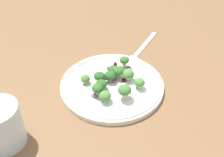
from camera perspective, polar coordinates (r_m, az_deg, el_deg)
The scene contains 26 objects.
ground_plane at distance 64.28cm, azimuth -0.95°, elevation -4.32°, with size 180.00×180.00×2.00cm, color brown.
plate at distance 65.33cm, azimuth -0.00°, elevation -1.24°, with size 24.60×24.60×1.70cm.
dressing_pool at distance 65.04cm, azimuth -0.00°, elevation -0.95°, with size 14.27×14.27×0.20cm, color white.
broccoli_floret_0 at distance 66.42cm, azimuth 0.24°, elevation 1.76°, with size 2.61×2.61×2.64cm.
broccoli_floret_1 at distance 64.80cm, azimuth 3.35°, elevation 0.90°, with size 2.93×2.93×2.96cm.
broccoli_floret_2 at distance 65.08cm, azimuth 1.41°, elevation 1.57°, with size 2.78×2.78×2.81cm.
broccoli_floret_3 at distance 64.20cm, azimuth -2.28°, elevation 0.58°, with size 2.65×2.65×2.68cm.
broccoli_floret_4 at distance 62.99cm, azimuth 5.75°, elevation -0.88°, with size 2.52×2.52×2.55cm.
broccoli_floret_5 at distance 64.22cm, azimuth -0.40°, elevation 0.59°, with size 2.71×2.71×2.75cm.
broccoli_floret_6 at distance 60.24cm, azimuth -2.99°, elevation -2.18°, with size 2.55×2.55×2.58cm.
broccoli_floret_7 at distance 64.37cm, azimuth -5.60°, elevation -0.07°, with size 2.19×2.19×2.22cm.
broccoli_floret_8 at distance 68.99cm, azimuth 2.58°, elevation 3.78°, with size 2.42×2.42×2.45cm.
broccoli_floret_9 at distance 59.47cm, azimuth 2.66°, elevation -2.48°, with size 2.96×2.96×3.00cm.
broccoli_floret_10 at distance 59.47cm, azimuth -1.46°, elevation -3.68°, with size 2.66×2.66×2.69cm.
broccoli_floret_11 at distance 62.34cm, azimuth -2.25°, elevation -1.24°, with size 2.68×2.68×2.71cm.
cranberry_0 at distance 65.89cm, azimuth -5.18°, elevation 0.34°, with size 0.90×0.90×0.90cm, color maroon.
cranberry_1 at distance 69.59cm, azimuth 0.69°, elevation 3.05°, with size 0.94×0.94×0.94cm, color #4C0A14.
cranberry_2 at distance 65.23cm, azimuth 2.47°, elevation -0.34°, with size 0.96×0.96×0.96cm, color #4C0A14.
cranberry_3 at distance 68.69cm, azimuth -0.66°, elevation 2.11°, with size 0.98×0.98×0.98cm, color maroon.
onion_bit_0 at distance 64.94cm, azimuth 0.38°, elevation -0.35°, with size 1.10×0.93×0.37cm, color #934C84.
onion_bit_1 at distance 69.18cm, azimuth 3.46°, elevation 2.14°, with size 1.00×1.29×0.59cm, color #843D75.
onion_bit_2 at distance 69.83cm, azimuth 0.42°, elevation 2.63°, with size 0.99×1.17×0.37cm, color #A35B93.
onion_bit_3 at distance 61.33cm, azimuth -3.66°, elevation -3.54°, with size 1.09×1.13×0.44cm, color #934C84.
onion_bit_4 at distance 66.19cm, azimuth -1.49°, elevation 0.23°, with size 1.39×1.17×0.31cm, color #843D75.
fork at distance 79.28cm, azimuth 6.14°, elevation 6.22°, with size 16.82×11.22×0.50cm.
water_glass at distance 55.38cm, azimuth -22.06°, elevation -9.09°, with size 7.91×7.91×9.08cm, color silver.
Camera 1 is at (22.28, 40.57, 43.60)cm, focal length 43.86 mm.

